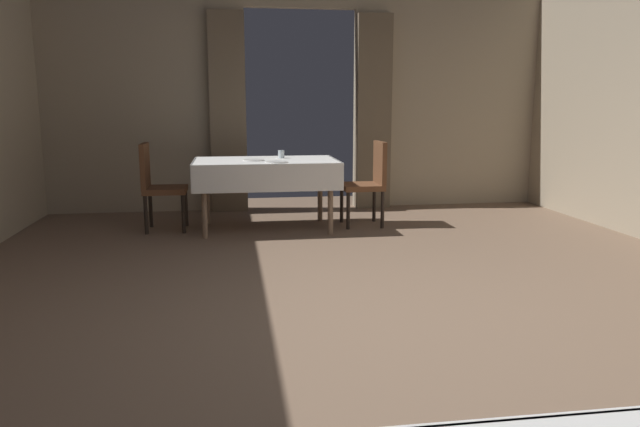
{
  "coord_description": "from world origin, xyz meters",
  "views": [
    {
      "loc": [
        -0.89,
        -3.4,
        1.33
      ],
      "look_at": [
        -0.3,
        0.56,
        0.59
      ],
      "focal_mm": 33.17,
      "sensor_mm": 36.0,
      "label": 1
    }
  ],
  "objects": [
    {
      "name": "plate_mid_a",
      "position": [
        -0.66,
        2.81,
        0.76
      ],
      "size": [
        0.22,
        0.22,
        0.01
      ],
      "primitive_type": "cylinder",
      "color": "white",
      "rests_on": "dining_table_mid"
    },
    {
      "name": "chair_mid_left",
      "position": [
        -1.68,
        2.99,
        0.52
      ],
      "size": [
        0.44,
        0.44,
        0.93
      ],
      "color": "black",
      "rests_on": "ground"
    },
    {
      "name": "glass_mid_c",
      "position": [
        -0.35,
        3.04,
        0.79
      ],
      "size": [
        0.07,
        0.07,
        0.09
      ],
      "primitive_type": "cylinder",
      "color": "silver",
      "rests_on": "dining_table_mid"
    },
    {
      "name": "dining_table_mid",
      "position": [
        -0.53,
        2.88,
        0.66
      ],
      "size": [
        1.52,
        0.96,
        0.75
      ],
      "color": "#7A604C",
      "rests_on": "ground"
    },
    {
      "name": "wall_back",
      "position": [
        0.0,
        4.18,
        1.51
      ],
      "size": [
        6.4,
        0.27,
        3.0
      ],
      "color": "tan",
      "rests_on": "ground"
    },
    {
      "name": "plate_mid_b",
      "position": [
        -0.44,
        2.56,
        0.76
      ],
      "size": [
        0.22,
        0.22,
        0.01
      ],
      "primitive_type": "cylinder",
      "color": "white",
      "rests_on": "dining_table_mid"
    },
    {
      "name": "ground",
      "position": [
        0.0,
        0.0,
        0.0
      ],
      "size": [
        10.08,
        10.08,
        0.0
      ],
      "primitive_type": "plane",
      "color": "#7A604C"
    },
    {
      "name": "chair_mid_right",
      "position": [
        0.61,
        2.93,
        0.52
      ],
      "size": [
        0.44,
        0.44,
        0.93
      ],
      "color": "black",
      "rests_on": "ground"
    }
  ]
}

